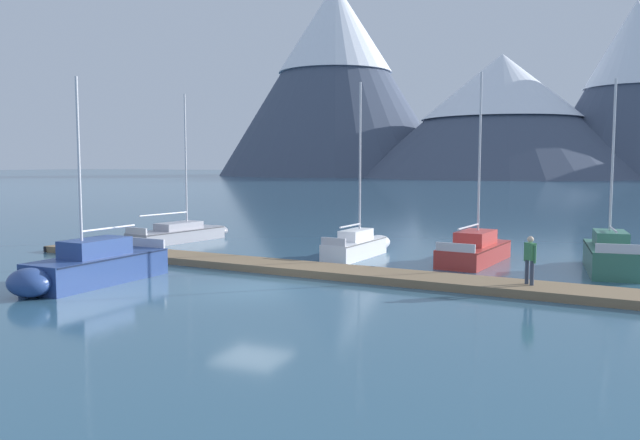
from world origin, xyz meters
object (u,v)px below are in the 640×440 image
(sailboat_second_berth, at_px, (90,267))
(sailboat_mid_dock_port, at_px, (360,245))
(sailboat_mid_dock_starboard, at_px, (478,249))
(sailboat_far_berth, at_px, (609,254))
(person_on_dock, at_px, (530,257))
(sailboat_nearest_berth, at_px, (182,233))

(sailboat_second_berth, bearing_deg, sailboat_mid_dock_port, 58.35)
(sailboat_mid_dock_port, distance_m, sailboat_mid_dock_starboard, 5.54)
(sailboat_second_berth, distance_m, sailboat_mid_dock_port, 12.71)
(sailboat_mid_dock_port, relative_size, sailboat_mid_dock_starboard, 0.97)
(sailboat_mid_dock_port, relative_size, sailboat_far_berth, 1.05)
(person_on_dock, bearing_deg, sailboat_second_berth, -161.79)
(sailboat_second_berth, relative_size, sailboat_mid_dock_port, 0.91)
(sailboat_mid_dock_port, bearing_deg, sailboat_second_berth, -121.65)
(sailboat_second_berth, bearing_deg, sailboat_mid_dock_starboard, 43.45)
(sailboat_second_berth, xyz_separation_m, sailboat_far_berth, (17.65, 11.06, 0.03))
(sailboat_far_berth, bearing_deg, sailboat_mid_dock_port, -178.74)
(sailboat_second_berth, height_order, person_on_dock, sailboat_second_berth)
(sailboat_second_berth, xyz_separation_m, person_on_dock, (15.06, 4.96, 0.59))
(sailboat_nearest_berth, bearing_deg, person_on_dock, -20.33)
(sailboat_far_berth, relative_size, person_on_dock, 4.70)
(sailboat_nearest_berth, height_order, sailboat_far_berth, sailboat_nearest_berth)
(sailboat_second_berth, bearing_deg, sailboat_nearest_berth, 111.54)
(sailboat_nearest_berth, bearing_deg, sailboat_mid_dock_starboard, -2.74)
(sailboat_nearest_berth, relative_size, person_on_dock, 5.00)
(sailboat_nearest_berth, xyz_separation_m, sailboat_mid_dock_port, (11.54, -1.52, 0.08))
(sailboat_nearest_berth, height_order, sailboat_mid_dock_starboard, sailboat_mid_dock_starboard)
(sailboat_mid_dock_port, distance_m, person_on_dock, 10.27)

